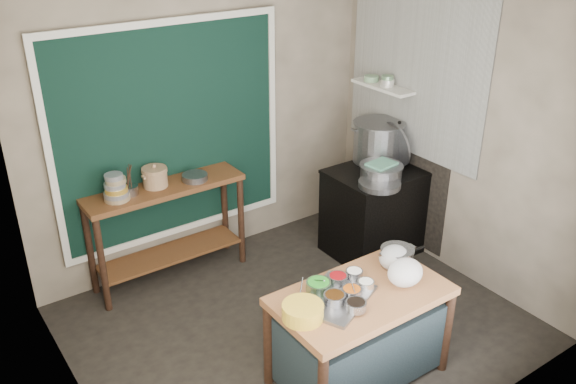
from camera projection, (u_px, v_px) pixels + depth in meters
floor at (297, 325)px, 5.17m from camera, size 3.50×3.00×0.02m
back_wall at (204, 119)px, 5.67m from camera, size 3.50×0.02×2.80m
left_wall at (61, 242)px, 3.65m from camera, size 0.02×3.00×2.80m
right_wall at (457, 128)px, 5.46m from camera, size 0.02×3.00×2.80m
curtain_panel at (172, 133)px, 5.48m from camera, size 2.10×0.02×1.90m
curtain_frame at (172, 133)px, 5.47m from camera, size 2.22×0.03×2.02m
tile_panel at (415, 66)px, 5.66m from camera, size 0.02×1.70×1.70m
soot_patch at (398, 175)px, 6.24m from camera, size 0.01×1.30×1.30m
wall_shelf at (383, 86)px, 5.93m from camera, size 0.22×0.70×0.03m
prep_table at (359, 335)px, 4.46m from camera, size 1.25×0.72×0.75m
back_counter at (168, 232)px, 5.62m from camera, size 1.45×0.40×0.95m
stove_block at (375, 212)px, 6.08m from camera, size 0.90×0.68×0.85m
stove_top at (378, 172)px, 5.89m from camera, size 0.92×0.69×0.03m
condiment_tray at (336, 298)px, 4.21m from camera, size 0.66×0.58×0.02m
condiment_bowls at (336, 292)px, 4.21m from camera, size 0.64×0.48×0.07m
yellow_basin at (303, 312)px, 4.01m from camera, size 0.29×0.29×0.11m
saucepan at (397, 257)px, 4.59m from camera, size 0.29×0.29×0.14m
plastic_bag_a at (405, 272)px, 4.34m from camera, size 0.33×0.31×0.20m
plastic_bag_b at (394, 257)px, 4.55m from camera, size 0.28×0.25×0.18m
bowl_stack at (116, 189)px, 5.11m from camera, size 0.22×0.22×0.24m
utensil_cup at (131, 190)px, 5.24m from camera, size 0.17×0.17×0.08m
ceramic_crock at (155, 178)px, 5.37m from camera, size 0.30×0.30×0.16m
wide_bowl at (195, 177)px, 5.51m from camera, size 0.30×0.30×0.06m
stock_pot at (378, 142)px, 6.02m from camera, size 0.68×0.68×0.41m
pot_lid at (396, 144)px, 5.91m from camera, size 0.20×0.47×0.45m
steamer at (381, 171)px, 5.70m from camera, size 0.47×0.47×0.14m
green_cloth at (382, 164)px, 5.67m from camera, size 0.28×0.23×0.02m
shallow_pan at (380, 184)px, 5.55m from camera, size 0.47×0.47×0.05m
shelf_bowl_stack at (388, 81)px, 5.86m from camera, size 0.13×0.13×0.11m
shelf_bowl_green at (371, 78)px, 6.04m from camera, size 0.17×0.17×0.05m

